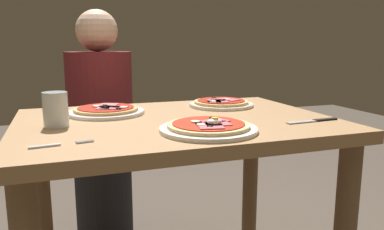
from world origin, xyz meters
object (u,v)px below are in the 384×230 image
fork (57,145)px  diner_person (102,136)px  pizza_across_left (106,111)px  pizza_foreground (209,127)px  knife (316,120)px  dining_table (177,158)px  pizza_across_right (221,103)px  water_glass_near (56,112)px

fork → diner_person: size_ratio=0.13×
pizza_across_left → pizza_foreground: bearing=-57.2°
knife → pizza_foreground: bearing=-177.4°
knife → pizza_across_left: bearing=150.0°
dining_table → pizza_across_right: size_ratio=4.00×
pizza_across_left → pizza_across_right: bearing=2.8°
fork → diner_person: (0.20, 0.93, -0.21)m
pizza_across_right → diner_person: diner_person is taller
diner_person → water_glass_near: bearing=74.0°
pizza_foreground → fork: (-0.42, -0.02, -0.01)m
water_glass_near → pizza_across_left: bearing=45.2°
diner_person → pizza_across_left: bearing=86.7°
knife → diner_person: size_ratio=0.17×
pizza_across_left → water_glass_near: water_glass_near is taller
dining_table → knife: 0.48m
pizza_across_right → fork: (-0.63, -0.43, -0.01)m
water_glass_near → fork: (0.00, -0.23, -0.04)m
pizza_across_right → pizza_across_left: bearing=-177.2°
fork → knife: size_ratio=0.81×
pizza_foreground → knife: size_ratio=1.46×
pizza_foreground → fork: bearing=-177.1°
dining_table → knife: (0.42, -0.20, 0.14)m
dining_table → pizza_foreground: bearing=-81.2°
pizza_across_left → diner_person: 0.57m
water_glass_near → dining_table: bearing=0.4°
fork → knife: (0.80, 0.04, 0.00)m
water_glass_near → knife: bearing=-13.6°
pizza_across_right → water_glass_near: (-0.63, -0.19, 0.03)m
pizza_across_left → knife: (0.63, -0.36, -0.01)m
dining_table → pizza_foreground: (0.03, -0.21, 0.15)m
water_glass_near → fork: water_glass_near is taller
pizza_foreground → knife: pizza_foreground is taller
knife → dining_table: bearing=154.8°
dining_table → pizza_foreground: size_ratio=3.65×
dining_table → water_glass_near: size_ratio=9.79×
fork → knife: 0.80m
dining_table → water_glass_near: bearing=-179.6°
diner_person → dining_table: bearing=104.7°
dining_table → pizza_across_right: bearing=37.4°
pizza_foreground → pizza_across_left: 0.45m
diner_person → pizza_across_right: bearing=130.5°
knife → pizza_across_right: bearing=113.6°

